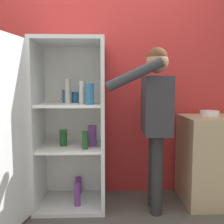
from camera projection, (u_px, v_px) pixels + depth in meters
wall_back at (99, 80)px, 2.92m from camera, size 7.00×0.06×2.55m
refrigerator at (59, 126)px, 2.52m from camera, size 0.89×1.24×1.65m
person at (155, 110)px, 2.48m from camera, size 0.62×0.58×1.57m
counter at (214, 160)px, 2.71m from camera, size 0.66×0.57×0.90m
bowl at (210, 113)px, 2.73m from camera, size 0.19×0.19×0.05m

